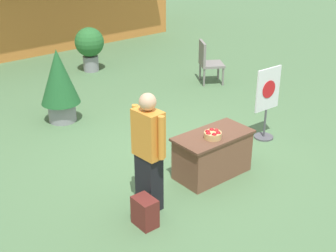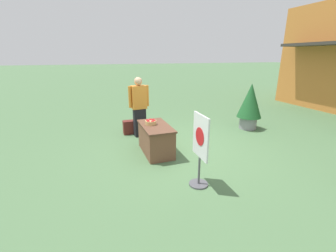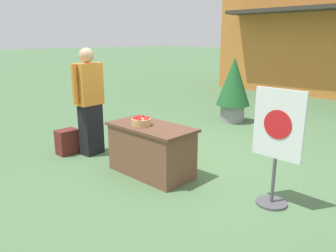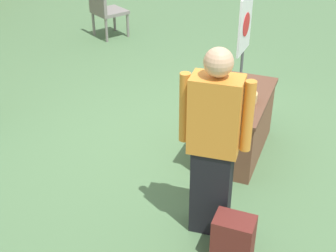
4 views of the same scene
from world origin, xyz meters
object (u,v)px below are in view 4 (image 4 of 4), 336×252
object	(u,v)px
backpack	(233,238)
patio_chair	(104,7)
display_table	(236,124)
person_visitor	(214,144)
poster_board	(244,40)
apple_basket	(245,96)

from	to	relation	value
backpack	patio_chair	world-z (taller)	patio_chair
display_table	person_visitor	size ratio (longest dim) A/B	0.72
backpack	poster_board	distance (m)	3.47
apple_basket	backpack	xyz separation A→B (m)	(-1.54, -0.31, -0.57)
display_table	apple_basket	xyz separation A→B (m)	(-0.10, -0.09, 0.42)
display_table	patio_chair	world-z (taller)	patio_chair
person_visitor	backpack	distance (m)	0.81
person_visitor	patio_chair	world-z (taller)	person_visitor
backpack	poster_board	world-z (taller)	poster_board
apple_basket	person_visitor	world-z (taller)	person_visitor
display_table	poster_board	distance (m)	1.77
display_table	patio_chair	xyz separation A→B (m)	(2.99, 3.27, 0.22)
patio_chair	display_table	bearing A→B (deg)	-101.70
person_visitor	backpack	size ratio (longest dim) A/B	4.20
person_visitor	poster_board	distance (m)	3.08
person_visitor	poster_board	xyz separation A→B (m)	(3.04, 0.45, -0.15)
person_visitor	poster_board	world-z (taller)	person_visitor
display_table	backpack	xyz separation A→B (m)	(-1.65, -0.40, -0.15)
poster_board	patio_chair	size ratio (longest dim) A/B	1.31
backpack	patio_chair	xyz separation A→B (m)	(4.64, 3.67, 0.37)
apple_basket	backpack	world-z (taller)	apple_basket
backpack	poster_board	xyz separation A→B (m)	(3.34, 0.75, 0.54)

